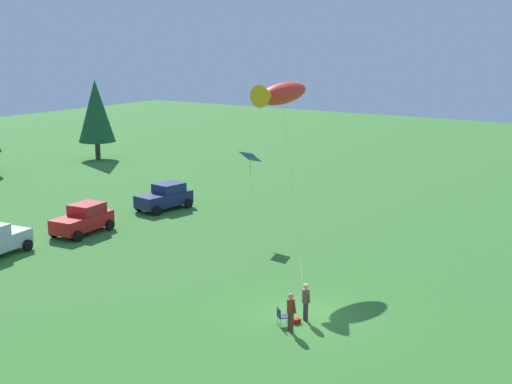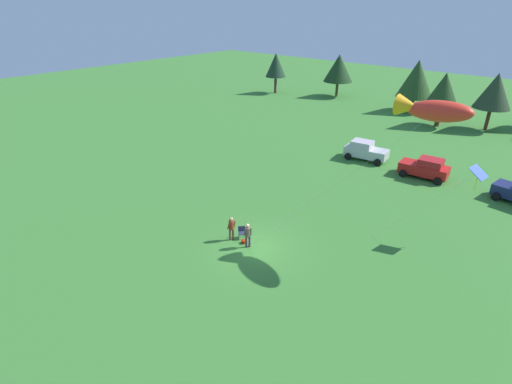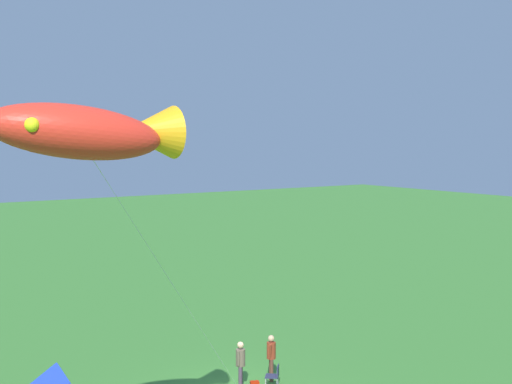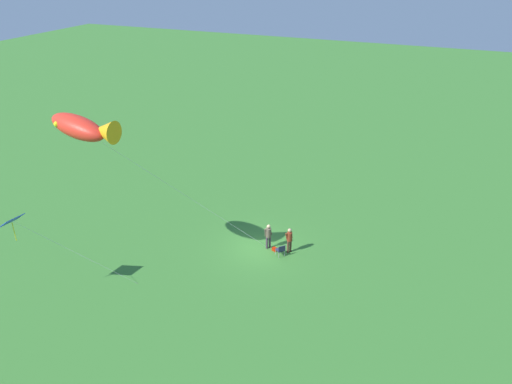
# 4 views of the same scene
# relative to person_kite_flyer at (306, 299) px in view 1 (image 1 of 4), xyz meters

# --- Properties ---
(ground_plane) EXTENTS (160.00, 160.00, 0.00)m
(ground_plane) POSITION_rel_person_kite_flyer_xyz_m (0.46, 0.27, -1.02)
(ground_plane) COLOR #39782E
(person_kite_flyer) EXTENTS (0.48, 0.54, 1.74)m
(person_kite_flyer) POSITION_rel_person_kite_flyer_xyz_m (0.00, 0.00, 0.00)
(person_kite_flyer) COLOR #483446
(person_kite_flyer) RESTS_ON ground
(folding_chair) EXTENTS (0.68, 0.68, 0.82)m
(folding_chair) POSITION_rel_person_kite_flyer_xyz_m (-1.09, 0.59, -0.53)
(folding_chair) COLOR #262A46
(folding_chair) RESTS_ON ground
(person_spectator) EXTENTS (0.47, 0.60, 1.74)m
(person_spectator) POSITION_rel_person_kite_flyer_xyz_m (-1.42, -0.07, 0.00)
(person_spectator) COLOR brown
(person_spectator) RESTS_ON ground
(backpack_on_grass) EXTENTS (0.38, 0.33, 0.22)m
(backpack_on_grass) POSITION_rel_person_kite_flyer_xyz_m (-0.51, 0.16, -0.91)
(backpack_on_grass) COLOR #B21D06
(backpack_on_grass) RESTS_ON ground
(car_red_sedan) EXTENTS (4.35, 2.53, 1.89)m
(car_red_sedan) POSITION_rel_person_kite_flyer_xyz_m (4.56, 19.02, -0.07)
(car_red_sedan) COLOR red
(car_red_sedan) RESTS_ON ground
(car_navy_hatch) EXTENTS (4.41, 2.70, 1.89)m
(car_navy_hatch) POSITION_rel_person_kite_flyer_xyz_m (12.41, 18.93, -0.07)
(car_navy_hatch) COLOR #1B224E
(car_navy_hatch) RESTS_ON ground
(kite_large_fish) EXTENTS (10.33, 7.48, 10.03)m
(kite_large_fish) POSITION_rel_person_kite_flyer_xyz_m (7.93, 6.44, 8.22)
(kite_large_fish) COLOR red
(kite_large_fish) RESTS_ON ground
(kite_diamond_blue) EXTENTS (5.29, 4.10, 5.34)m
(kite_diamond_blue) POSITION_rel_person_kite_flyer_xyz_m (10.33, 9.98, 3.89)
(kite_diamond_blue) COLOR blue
(kite_diamond_blue) RESTS_ON ground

